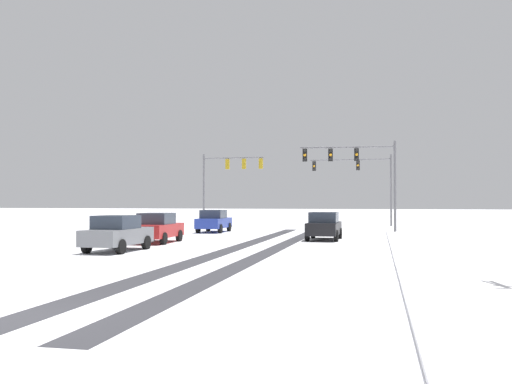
% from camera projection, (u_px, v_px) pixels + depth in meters
% --- Properties ---
extents(wheel_track_left_lane, '(0.87, 36.60, 0.01)m').
position_uv_depth(wheel_track_left_lane, '(275.00, 249.00, 26.57)').
color(wheel_track_left_lane, '#38383D').
rests_on(wheel_track_left_lane, ground).
extents(wheel_track_right_lane, '(0.95, 36.60, 0.01)m').
position_uv_depth(wheel_track_right_lane, '(234.00, 248.00, 26.98)').
color(wheel_track_right_lane, '#38383D').
rests_on(wheel_track_right_lane, ground).
extents(sidewalk_kerb_right, '(4.00, 36.60, 0.12)m').
position_uv_depth(sidewalk_kerb_right, '(442.00, 254.00, 23.40)').
color(sidewalk_kerb_right, white).
rests_on(sidewalk_kerb_right, ground).
extents(traffic_signal_far_right, '(7.50, 0.59, 6.50)m').
position_uv_depth(traffic_signal_far_right, '(362.00, 175.00, 52.10)').
color(traffic_signal_far_right, slate).
rests_on(traffic_signal_far_right, ground).
extents(traffic_signal_far_left, '(5.70, 0.58, 6.50)m').
position_uv_depth(traffic_signal_far_left, '(228.00, 173.00, 50.42)').
color(traffic_signal_far_left, slate).
rests_on(traffic_signal_far_left, ground).
extents(traffic_signal_near_right, '(6.72, 0.79, 6.50)m').
position_uv_depth(traffic_signal_near_right, '(356.00, 165.00, 40.07)').
color(traffic_signal_near_right, slate).
rests_on(traffic_signal_near_right, ground).
extents(car_blue_lead, '(1.88, 4.12, 1.62)m').
position_uv_depth(car_blue_lead, '(214.00, 221.00, 41.05)').
color(car_blue_lead, '#233899').
rests_on(car_blue_lead, ground).
extents(car_black_second, '(1.89, 4.13, 1.62)m').
position_uv_depth(car_black_second, '(324.00, 226.00, 32.90)').
color(car_black_second, black).
rests_on(car_black_second, ground).
extents(car_red_third, '(1.93, 4.15, 1.62)m').
position_uv_depth(car_red_third, '(157.00, 228.00, 30.64)').
color(car_red_third, red).
rests_on(car_red_third, ground).
extents(car_grey_fourth, '(1.92, 4.14, 1.62)m').
position_uv_depth(car_grey_fourth, '(117.00, 233.00, 25.46)').
color(car_grey_fourth, slate).
rests_on(car_grey_fourth, ground).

